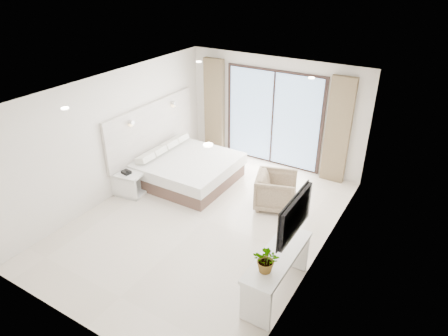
{
  "coord_description": "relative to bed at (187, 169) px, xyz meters",
  "views": [
    {
      "loc": [
        3.76,
        -5.5,
        4.7
      ],
      "look_at": [
        0.2,
        0.4,
        1.07
      ],
      "focal_mm": 32.0,
      "sensor_mm": 36.0,
      "label": 1
    }
  ],
  "objects": [
    {
      "name": "console_desk",
      "position": [
        3.3,
        -2.22,
        0.26
      ],
      "size": [
        0.5,
        1.59,
        0.77
      ],
      "color": "white",
      "rests_on": "ground"
    },
    {
      "name": "nightstand",
      "position": [
        -0.72,
        -1.16,
        -0.04
      ],
      "size": [
        0.65,
        0.57,
        0.53
      ],
      "rotation": [
        0.0,
        0.0,
        0.15
      ],
      "color": "white",
      "rests_on": "ground"
    },
    {
      "name": "room_shell",
      "position": [
        1.07,
        -0.3,
        1.28
      ],
      "size": [
        4.62,
        6.22,
        2.72
      ],
      "color": "silver",
      "rests_on": "ground"
    },
    {
      "name": "armchair",
      "position": [
        2.25,
        0.06,
        0.11
      ],
      "size": [
        0.96,
        1.0,
        0.83
      ],
      "primitive_type": "imported",
      "rotation": [
        0.0,
        0.0,
        1.88
      ],
      "color": "#9C8566",
      "rests_on": "ground"
    },
    {
      "name": "plant",
      "position": [
        3.3,
        -2.63,
        0.63
      ],
      "size": [
        0.45,
        0.48,
        0.32
      ],
      "primitive_type": "imported",
      "rotation": [
        0.0,
        0.0,
        0.2
      ],
      "color": "#33662D",
      "rests_on": "console_desk"
    },
    {
      "name": "phone",
      "position": [
        -0.75,
        -1.2,
        0.26
      ],
      "size": [
        0.21,
        0.18,
        0.06
      ],
      "primitive_type": "cube",
      "rotation": [
        0.0,
        0.0,
        -0.14
      ],
      "color": "black",
      "rests_on": "nightstand"
    },
    {
      "name": "ground",
      "position": [
        1.26,
        -1.15,
        -0.31
      ],
      "size": [
        6.2,
        6.2,
        0.0
      ],
      "primitive_type": "plane",
      "color": "beige",
      "rests_on": "ground"
    },
    {
      "name": "bed",
      "position": [
        0.0,
        0.0,
        0.0
      ],
      "size": [
        2.09,
        1.99,
        0.72
      ],
      "color": "brown",
      "rests_on": "ground"
    }
  ]
}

